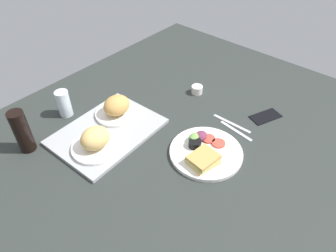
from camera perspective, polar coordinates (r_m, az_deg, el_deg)
The scene contains 11 objects.
ground_plane at distance 133.72cm, azimuth 0.41°, elevation -2.75°, with size 190.00×150.00×3.00cm, color #282D2B.
serving_tray at distance 137.20cm, azimuth -11.14°, elevation -1.02°, with size 45.00×33.00×1.60cm, color #9EA0A3.
bread_plate_near at distance 126.86cm, azimuth -13.26°, elevation -2.72°, with size 20.06×20.06×9.83cm.
bread_plate_far at distance 141.42cm, azimuth -9.49°, elevation 3.32°, with size 19.18×19.18×9.89cm.
plate_with_salad at distance 125.70cm, azimuth 6.75°, elevation -4.69°, with size 29.72×29.72×5.40cm.
drinking_glass at distance 148.87cm, azimuth -18.70°, elevation 3.97°, with size 6.11×6.11×12.69cm, color silver.
soda_bottle at distance 134.81cm, azimuth -25.40°, elevation -0.92°, with size 6.40×6.40×18.99cm, color black.
espresso_cup at distance 158.36cm, azimuth 5.38°, elevation 6.72°, with size 5.60×5.60×4.00cm, color silver.
fork at distance 139.19cm, azimuth 12.46°, elevation -0.84°, with size 17.00×1.40×0.50cm, color #B7B7BC.
knife at distance 142.54cm, azimuth 11.73°, elevation 0.48°, with size 19.00×1.40×0.50cm, color #B7B7BC.
cell_phone at distance 150.24cm, azimuth 17.61°, elevation 1.74°, with size 14.40×7.20×0.80cm, color black.
Camera 1 is at (-73.25, -61.93, 91.66)cm, focal length 32.94 mm.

